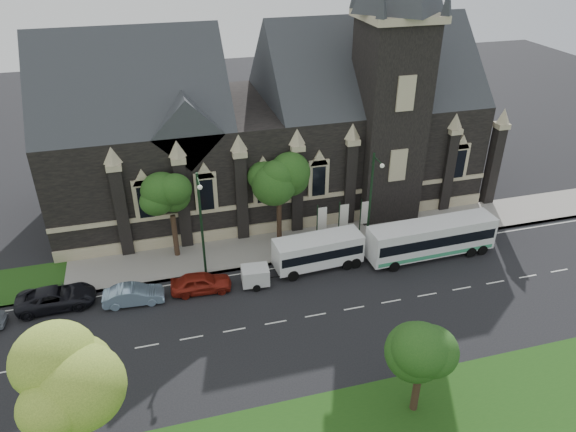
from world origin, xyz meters
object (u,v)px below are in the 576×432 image
object	(u,v)px
tree_walk_right	(281,181)
box_trailer	(255,275)
sedan	(134,295)
tree_park_near	(76,382)
tour_coach	(431,238)
tree_walk_left	(173,195)
banner_flag_center	(342,218)
street_lamp_near	(371,198)
car_far_black	(56,298)
tree_park_east	(424,347)
banner_flag_left	(320,221)
street_lamp_mid	(201,220)
shuttle_bus	(318,250)
car_far_red	(201,283)
banner_flag_right	(363,215)

from	to	relation	value
tree_walk_right	box_trailer	distance (m)	8.56
tree_walk_right	sedan	size ratio (longest dim) A/B	1.75
tree_park_near	tour_coach	bearing A→B (deg)	27.15
tree_walk_left	banner_flag_center	bearing A→B (deg)	-6.89
street_lamp_near	car_far_black	world-z (taller)	street_lamp_near
box_trailer	car_far_black	xyz separation A→B (m)	(-14.76, 1.40, -0.15)
tree_park_east	banner_flag_left	distance (m)	18.46
tree_park_east	street_lamp_near	size ratio (longest dim) A/B	0.70
tree_park_east	banner_flag_left	size ratio (longest dim) A/B	1.57
car_far_black	street_lamp_mid	bearing A→B (deg)	-86.36
box_trailer	sedan	distance (m)	9.23
shuttle_bus	sedan	size ratio (longest dim) A/B	1.66
banner_flag_center	sedan	size ratio (longest dim) A/B	0.90
sedan	box_trailer	bearing A→B (deg)	-88.18
shuttle_bus	car_far_red	xyz separation A→B (m)	(-9.70, -0.71, -0.83)
shuttle_bus	sedan	xyz separation A→B (m)	(-14.74, -0.81, -0.89)
shuttle_bus	box_trailer	xyz separation A→B (m)	(-5.52, -1.09, -0.69)
tree_walk_left	car_far_red	size ratio (longest dim) A/B	1.65
tree_walk_right	banner_flag_right	xyz separation A→B (m)	(7.08, -1.71, -3.43)
sedan	car_far_red	distance (m)	5.04
tree_park_near	tour_coach	size ratio (longest dim) A/B	0.77
sedan	car_far_red	world-z (taller)	car_far_red
tree_park_near	car_far_black	distance (m)	16.28
tree_park_near	banner_flag_center	size ratio (longest dim) A/B	2.14
box_trailer	sedan	bearing A→B (deg)	-176.78
tree_walk_left	car_far_black	xyz separation A→B (m)	(-9.40, -4.59, -4.96)
banner_flag_right	tour_coach	distance (m)	6.14
tree_park_near	box_trailer	xyz separation A→B (m)	(11.33, 13.48, -5.49)
banner_flag_left	car_far_black	bearing A→B (deg)	-172.34
street_lamp_near	shuttle_bus	bearing A→B (deg)	-165.31
street_lamp_mid	shuttle_bus	world-z (taller)	street_lamp_mid
car_far_red	car_far_black	world-z (taller)	car_far_red
street_lamp_mid	banner_flag_left	size ratio (longest dim) A/B	2.25
tree_park_east	car_far_black	world-z (taller)	tree_park_east
tree_walk_left	tour_coach	xyz separation A→B (m)	(20.54, -5.88, -3.97)
tree_park_near	banner_flag_center	world-z (taller)	tree_park_near
tree_walk_left	sedan	bearing A→B (deg)	-124.14
tree_park_east	car_far_red	size ratio (longest dim) A/B	1.36
street_lamp_near	banner_flag_right	distance (m)	3.34
tree_walk_left	tour_coach	world-z (taller)	tree_walk_left
street_lamp_near	car_far_red	bearing A→B (deg)	-172.20
banner_flag_right	tour_coach	bearing A→B (deg)	-43.14
tree_park_near	tree_walk_left	world-z (taller)	tree_park_near
tree_park_near	car_far_red	world-z (taller)	tree_park_near
tree_walk_right	car_far_black	distance (m)	19.64
tree_park_near	banner_flag_right	bearing A→B (deg)	38.86
sedan	tree_park_near	bearing A→B (deg)	174.88
street_lamp_mid	banner_flag_center	distance (m)	12.73
tree_park_east	street_lamp_near	bearing A→B (deg)	76.89
car_far_red	street_lamp_mid	bearing A→B (deg)	-13.60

